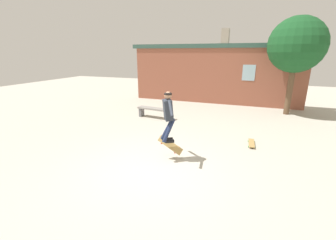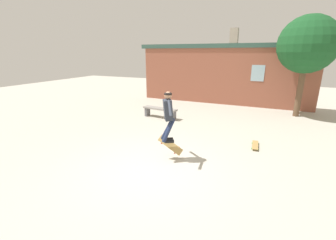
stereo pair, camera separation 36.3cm
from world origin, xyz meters
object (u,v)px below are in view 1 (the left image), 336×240
Objects in this scene: skateboard_flipping at (170,145)px; skateboard_resting at (252,143)px; park_bench at (155,111)px; skater at (168,112)px; tree_right at (297,45)px.

skateboard_flipping is 3.08m from skateboard_resting.
park_bench is 2.19× the size of skateboard_resting.
skater is 1.80× the size of skateboard_resting.
skateboard_flipping is at bearing -53.99° from park_bench.
skateboard_flipping reaches higher than skateboard_resting.
skater is (-3.94, -7.08, -1.95)m from tree_right.
skateboard_resting is (2.32, 2.08, -1.40)m from skater.
tree_right is at bearing 29.17° from skater.
park_bench is at bearing 114.69° from skateboard_flipping.
tree_right is at bearing 32.94° from park_bench.
skateboard_flipping is at bearing 129.56° from skateboard_resting.
skater reaches higher than park_bench.
skateboard_flipping is (0.06, 0.03, -1.00)m from skater.
tree_right reaches higher than park_bench.
tree_right is 6.42× the size of skateboard_flipping.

